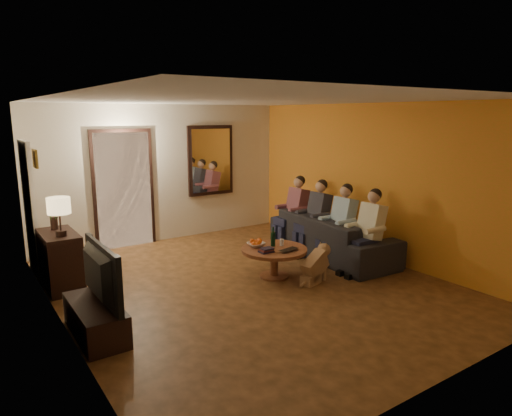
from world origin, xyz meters
TOP-DOWN VIEW (x-y plane):
  - floor at (0.00, 0.00)m, footprint 5.00×6.00m
  - ceiling at (0.00, 0.00)m, footprint 5.00×6.00m
  - back_wall at (0.00, 3.00)m, footprint 5.00×0.02m
  - front_wall at (0.00, -3.00)m, footprint 5.00×0.02m
  - left_wall at (-2.50, 0.00)m, footprint 0.02×6.00m
  - right_wall at (2.50, 0.00)m, footprint 0.02×6.00m
  - orange_accent at (2.49, 0.00)m, footprint 0.01×6.00m
  - kitchen_doorway at (-0.80, 2.98)m, footprint 1.00×0.06m
  - door_trim at (-0.80, 2.97)m, footprint 1.12×0.04m
  - fridge_glimpse at (-0.55, 2.98)m, footprint 0.45×0.03m
  - mirror_frame at (1.00, 2.96)m, footprint 1.00×0.05m
  - mirror_glass at (1.00, 2.93)m, footprint 0.86×0.02m
  - white_door at (-2.46, 2.30)m, footprint 0.06×0.85m
  - framed_art at (-2.47, 1.30)m, footprint 0.03×0.28m
  - art_canvas at (-2.46, 1.30)m, footprint 0.01×0.22m
  - dresser at (-2.25, 1.44)m, footprint 0.45×0.90m
  - table_lamp at (-2.25, 1.22)m, footprint 0.30×0.30m
  - flower_vase at (-2.25, 1.66)m, footprint 0.14×0.14m
  - tv_stand at (-2.25, -0.29)m, footprint 0.45×1.10m
  - tv at (-2.25, -0.29)m, footprint 1.15×0.15m
  - sofa at (1.93, 0.38)m, footprint 2.54×1.15m
  - person_a at (1.83, -0.52)m, footprint 0.60×0.40m
  - person_b at (1.83, 0.08)m, footprint 0.60×0.40m
  - person_c at (1.83, 0.68)m, footprint 0.60×0.40m
  - person_d at (1.83, 1.28)m, footprint 0.60×0.40m
  - dog at (0.85, -0.42)m, footprint 0.60×0.37m
  - coffee_table at (0.49, 0.09)m, footprint 1.20×1.20m
  - bowl at (0.31, 0.31)m, footprint 0.26×0.26m
  - oranges at (0.31, 0.31)m, footprint 0.20×0.20m
  - wine_bottle at (0.54, 0.19)m, footprint 0.07×0.07m
  - wine_glass at (0.67, 0.14)m, footprint 0.06×0.06m
  - book_stack at (0.27, -0.01)m, footprint 0.20×0.15m
  - laptop at (0.59, -0.19)m, footprint 0.36×0.27m

SIDE VIEW (x-z plane):
  - floor at x=0.00m, z-range -0.01..0.01m
  - tv_stand at x=-2.25m, z-range 0.00..0.37m
  - coffee_table at x=0.49m, z-range 0.00..0.45m
  - dog at x=0.85m, z-range 0.00..0.56m
  - sofa at x=1.93m, z-range 0.00..0.72m
  - dresser at x=-2.25m, z-range 0.00..0.80m
  - laptop at x=0.59m, z-range 0.45..0.48m
  - bowl at x=0.31m, z-range 0.45..0.51m
  - book_stack at x=0.27m, z-range 0.45..0.52m
  - wine_glass at x=0.67m, z-range 0.45..0.55m
  - oranges at x=0.31m, z-range 0.51..0.59m
  - person_a at x=1.83m, z-range 0.00..1.20m
  - person_b at x=1.83m, z-range 0.00..1.20m
  - person_c at x=1.83m, z-range 0.00..1.20m
  - person_d at x=1.83m, z-range 0.00..1.20m
  - wine_bottle at x=0.54m, z-range 0.45..0.76m
  - tv at x=-2.25m, z-range 0.37..1.03m
  - fridge_glimpse at x=-0.55m, z-range 0.05..1.75m
  - white_door at x=-2.46m, z-range 0.00..2.04m
  - flower_vase at x=-2.25m, z-range 0.80..1.24m
  - kitchen_doorway at x=-0.80m, z-range 0.00..2.10m
  - door_trim at x=-0.80m, z-range -0.06..2.16m
  - table_lamp at x=-2.25m, z-range 0.80..1.34m
  - back_wall at x=0.00m, z-range 0.00..2.60m
  - front_wall at x=0.00m, z-range 0.00..2.60m
  - left_wall at x=-2.50m, z-range 0.00..2.60m
  - right_wall at x=2.50m, z-range 0.00..2.60m
  - orange_accent at x=2.49m, z-range 0.00..2.60m
  - mirror_frame at x=1.00m, z-range 0.80..2.20m
  - mirror_glass at x=1.00m, z-range 0.87..2.13m
  - framed_art at x=-2.47m, z-range 1.73..1.97m
  - art_canvas at x=-2.46m, z-range 1.76..1.94m
  - ceiling at x=0.00m, z-range 2.60..2.60m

